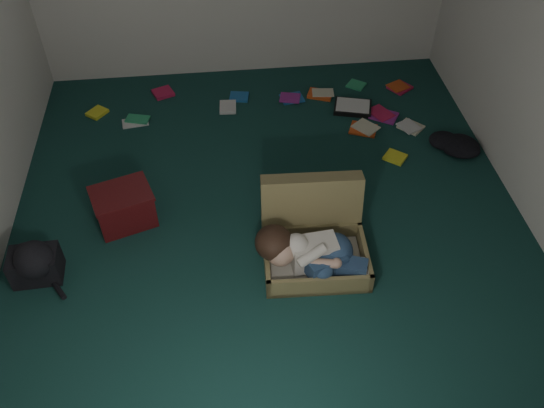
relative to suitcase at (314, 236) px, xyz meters
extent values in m
plane|color=#133833|center=(-0.29, 0.33, -0.16)|extent=(4.50, 4.50, 0.00)
cube|color=olive|center=(-0.01, -0.15, -0.08)|extent=(0.76, 0.56, 0.17)
cube|color=silver|center=(-0.01, -0.15, -0.12)|extent=(0.70, 0.50, 0.02)
cube|color=olive|center=(0.01, 0.19, 0.10)|extent=(0.75, 0.26, 0.55)
cube|color=silver|center=(-0.03, -0.17, 0.02)|extent=(0.33, 0.21, 0.23)
sphere|color=tan|center=(-0.27, -0.19, 0.08)|extent=(0.20, 0.20, 0.20)
ellipsoid|color=black|center=(-0.31, -0.13, 0.12)|extent=(0.27, 0.28, 0.23)
ellipsoid|color=navy|center=(0.13, -0.17, 0.02)|extent=(0.24, 0.28, 0.23)
cube|color=navy|center=(0.04, -0.28, 0.00)|extent=(0.31, 0.22, 0.15)
cube|color=navy|center=(0.20, -0.30, -0.02)|extent=(0.28, 0.21, 0.12)
sphere|color=white|center=(0.30, -0.27, -0.04)|extent=(0.12, 0.12, 0.12)
sphere|color=white|center=(0.30, -0.34, -0.05)|extent=(0.11, 0.11, 0.11)
cylinder|color=tan|center=(0.02, -0.31, 0.06)|extent=(0.20, 0.07, 0.07)
cube|color=#4E0F12|center=(-1.40, 0.47, -0.02)|extent=(0.50, 0.45, 0.28)
cube|color=#4E0F12|center=(-1.40, 0.47, 0.13)|extent=(0.53, 0.47, 0.02)
cube|color=black|center=(0.68, 1.75, -0.14)|extent=(0.41, 0.35, 0.04)
cube|color=white|center=(0.68, 1.75, -0.12)|extent=(0.37, 0.31, 0.01)
cube|color=yellow|center=(-1.78, 1.95, -0.15)|extent=(0.20, 0.15, 0.02)
cube|color=#BB1943|center=(-1.16, 2.22, -0.15)|extent=(0.25, 0.24, 0.02)
cube|color=silver|center=(-0.52, 1.90, -0.15)|extent=(0.20, 0.24, 0.02)
cube|color=#1E60A7|center=(0.12, 1.99, -0.15)|extent=(0.21, 0.24, 0.02)
cube|color=#D84A19|center=(0.41, 2.01, -0.15)|extent=(0.25, 0.24, 0.02)
cube|color=#29995F|center=(0.80, 2.15, -0.15)|extent=(0.21, 0.17, 0.02)
cube|color=#952588|center=(0.94, 1.60, -0.15)|extent=(0.25, 0.25, 0.02)
cube|color=beige|center=(1.16, 1.40, -0.15)|extent=(0.19, 0.23, 0.02)
cube|color=yellow|center=(0.90, 0.98, -0.15)|extent=(0.22, 0.25, 0.02)
cube|color=#BB1943|center=(1.23, 2.05, -0.15)|extent=(0.25, 0.23, 0.02)
cube|color=silver|center=(-1.41, 1.76, -0.15)|extent=(0.22, 0.18, 0.02)
cube|color=#1E60A7|center=(-0.40, 2.07, -0.15)|extent=(0.25, 0.25, 0.02)
cube|color=#D84A19|center=(0.71, 1.41, -0.15)|extent=(0.17, 0.22, 0.02)
camera|label=1|loc=(-0.62, -2.76, 3.11)|focal=38.00mm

